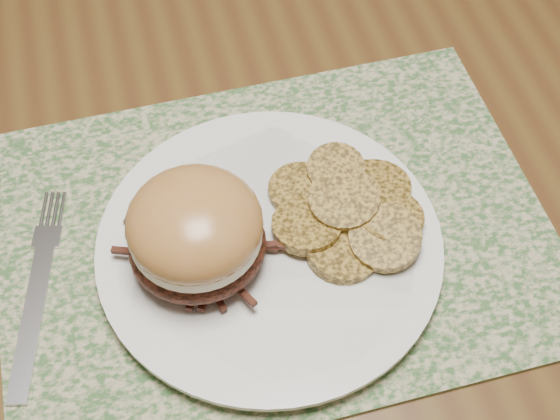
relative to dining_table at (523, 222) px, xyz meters
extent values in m
cube|color=#553A18|center=(0.00, 0.00, 0.06)|extent=(1.50, 0.90, 0.04)
cube|color=#395F31|center=(-0.25, 0.00, 0.08)|extent=(0.45, 0.33, 0.00)
cylinder|color=white|center=(-0.26, -0.02, 0.09)|extent=(0.26, 0.26, 0.02)
ellipsoid|color=black|center=(-0.31, -0.02, 0.12)|extent=(0.11, 0.10, 0.04)
cylinder|color=beige|center=(-0.31, -0.02, 0.14)|extent=(0.10, 0.10, 0.01)
ellipsoid|color=#A26935|center=(-0.31, -0.02, 0.15)|extent=(0.10, 0.10, 0.06)
cylinder|color=olive|center=(-0.22, 0.02, 0.10)|extent=(0.07, 0.07, 0.01)
cylinder|color=olive|center=(-0.19, 0.03, 0.11)|extent=(0.07, 0.07, 0.02)
cylinder|color=olive|center=(-0.16, 0.01, 0.10)|extent=(0.07, 0.07, 0.02)
cylinder|color=olive|center=(-0.23, -0.02, 0.11)|extent=(0.08, 0.08, 0.02)
cylinder|color=olive|center=(-0.19, -0.01, 0.12)|extent=(0.07, 0.07, 0.02)
cylinder|color=olive|center=(-0.16, -0.03, 0.11)|extent=(0.06, 0.06, 0.02)
cylinder|color=olive|center=(-0.20, -0.05, 0.10)|extent=(0.07, 0.07, 0.02)
cylinder|color=olive|center=(-0.17, -0.05, 0.11)|extent=(0.06, 0.06, 0.02)
cube|color=silver|center=(-0.45, -0.04, 0.09)|extent=(0.05, 0.13, 0.00)
cube|color=silver|center=(-0.43, 0.04, 0.09)|extent=(0.03, 0.03, 0.00)
camera|label=1|loc=(-0.33, -0.34, 0.62)|focal=50.00mm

